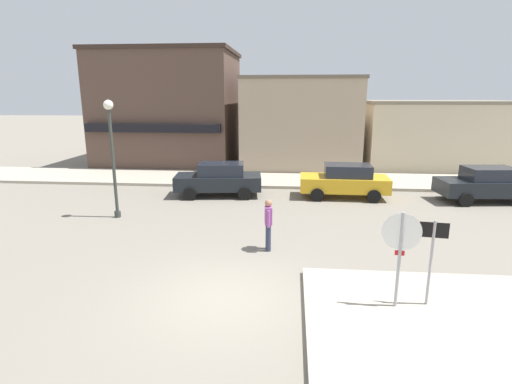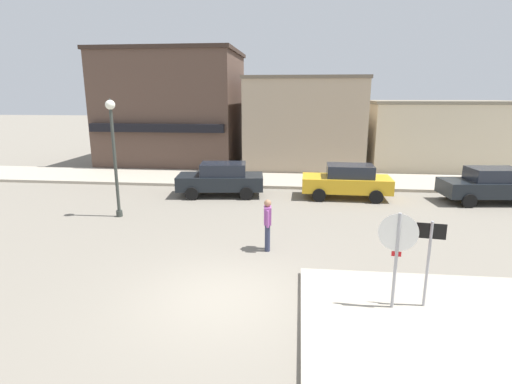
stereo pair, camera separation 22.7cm
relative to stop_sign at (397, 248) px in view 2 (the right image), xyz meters
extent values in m
plane|color=gray|center=(-3.87, 0.23, -1.52)|extent=(160.00, 160.00, 0.00)
cube|color=#A89E8C|center=(1.22, -0.60, -1.44)|extent=(6.40, 4.80, 0.15)
cube|color=#A89E8C|center=(-3.87, 13.57, -1.44)|extent=(80.00, 4.00, 0.15)
cylinder|color=#9E9EA3|center=(0.00, -0.01, -0.37)|extent=(0.07, 0.07, 2.30)
cylinder|color=red|center=(0.00, 0.01, 0.35)|extent=(0.75, 0.12, 0.76)
cylinder|color=white|center=(0.00, 0.00, 0.35)|extent=(0.81, 0.12, 0.82)
cube|color=red|center=(0.00, 0.01, -0.13)|extent=(0.20, 0.04, 0.11)
cylinder|color=#9E9EA3|center=(0.71, 0.13, -0.47)|extent=(0.06, 0.06, 2.10)
cube|color=black|center=(0.71, 0.14, 0.36)|extent=(0.60, 0.09, 0.34)
cube|color=white|center=(0.71, 0.15, 0.36)|extent=(0.54, 0.08, 0.29)
cube|color=black|center=(0.71, 0.16, 0.36)|extent=(0.34, 0.05, 0.08)
cylinder|color=#333833|center=(-9.09, 6.21, 0.58)|extent=(0.12, 0.12, 4.20)
cylinder|color=#333833|center=(-9.09, 6.21, -1.40)|extent=(0.24, 0.24, 0.24)
sphere|color=white|center=(-9.09, 6.21, 2.79)|extent=(0.36, 0.36, 0.36)
cone|color=#333833|center=(-9.09, 6.21, 2.94)|extent=(0.32, 0.32, 0.18)
cube|color=black|center=(-5.77, 9.96, -0.85)|extent=(4.17, 2.14, 0.66)
cube|color=#1E232D|center=(-5.63, 9.97, -0.24)|extent=(2.22, 1.62, 0.56)
cylinder|color=black|center=(-6.91, 8.97, -1.22)|extent=(0.62, 0.25, 0.60)
cylinder|color=black|center=(-7.10, 10.66, -1.22)|extent=(0.62, 0.25, 0.60)
cylinder|color=black|center=(-4.45, 9.25, -1.22)|extent=(0.62, 0.25, 0.60)
cylinder|color=black|center=(-4.64, 10.94, -1.22)|extent=(0.62, 0.25, 0.60)
cube|color=gold|center=(0.08, 10.13, -0.85)|extent=(4.03, 1.77, 0.66)
cube|color=#1E232D|center=(0.23, 10.13, -0.24)|extent=(2.11, 1.43, 0.56)
cylinder|color=black|center=(-1.17, 9.31, -1.22)|extent=(0.60, 0.19, 0.60)
cylinder|color=black|center=(-1.14, 11.01, -1.22)|extent=(0.60, 0.19, 0.60)
cylinder|color=black|center=(1.31, 9.26, -1.22)|extent=(0.60, 0.19, 0.60)
cylinder|color=black|center=(1.34, 10.96, -1.22)|extent=(0.60, 0.19, 0.60)
cube|color=black|center=(6.25, 9.97, -0.85)|extent=(4.15, 2.10, 0.66)
cube|color=#1E232D|center=(6.40, 9.98, -0.24)|extent=(2.21, 1.60, 0.56)
cylinder|color=black|center=(5.10, 9.00, -1.22)|extent=(0.62, 0.24, 0.60)
cylinder|color=black|center=(4.93, 10.69, -1.22)|extent=(0.62, 0.24, 0.60)
cylinder|color=black|center=(7.40, 10.94, -1.22)|extent=(0.62, 0.24, 0.60)
cylinder|color=#2D334C|center=(-3.00, 3.27, -1.09)|extent=(0.16, 0.16, 0.85)
cylinder|color=#2D334C|center=(-3.02, 3.45, -1.09)|extent=(0.16, 0.16, 0.85)
cube|color=#994C99|center=(-3.01, 3.36, -0.40)|extent=(0.25, 0.38, 0.54)
sphere|color=#9E7051|center=(-3.01, 3.36, -0.02)|extent=(0.22, 0.22, 0.22)
cylinder|color=#994C99|center=(-2.99, 3.13, -0.45)|extent=(0.10, 0.10, 0.52)
cylinder|color=#994C99|center=(-3.03, 3.59, -0.45)|extent=(0.10, 0.10, 0.52)
cube|color=brown|center=(-10.77, 19.07, 2.13)|extent=(8.81, 7.01, 7.29)
cube|color=black|center=(-10.77, 15.42, 1.18)|extent=(8.37, 0.40, 0.50)
cube|color=#352721|center=(-10.77, 19.07, 5.89)|extent=(9.07, 7.22, 0.24)
cube|color=tan|center=(-1.86, 18.54, 1.26)|extent=(7.24, 6.80, 5.55)
cube|color=#685B4C|center=(-1.86, 18.54, 4.13)|extent=(7.38, 6.93, 0.20)
cube|color=beige|center=(6.89, 19.10, 0.53)|extent=(8.93, 5.57, 4.10)
cube|color=gray|center=(6.89, 19.10, 2.68)|extent=(9.11, 5.68, 0.20)
camera|label=1|loc=(-2.34, -8.20, 3.17)|focal=28.00mm
camera|label=2|loc=(-2.11, -8.17, 3.17)|focal=28.00mm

